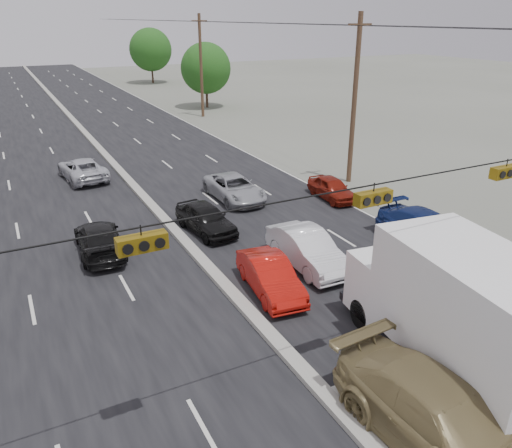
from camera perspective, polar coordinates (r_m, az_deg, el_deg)
The scene contains 18 objects.
ground at distance 15.03m, azimuth 6.68°, elevation -17.91°, with size 200.00×200.00×0.00m, color #606356.
road_surface at distance 41.04m, azimuth -17.30°, elevation 7.93°, with size 20.00×160.00×0.02m, color black.
center_median at distance 41.01m, azimuth -17.31°, elevation 8.07°, with size 0.50×160.00×0.20m, color gray.
utility_pole_right_b at distance 31.30m, azimuth 11.19°, elevation 13.76°, with size 1.60×0.30×10.00m.
utility_pole_right_c at distance 53.10m, azimuth -6.30°, elevation 17.55°, with size 1.60×0.30×10.00m.
traffic_signals at distance 13.03m, azimuth 12.91°, elevation 3.05°, with size 25.00×0.30×0.54m.
tree_right_mid at distance 58.72m, azimuth -5.76°, elevation 17.30°, with size 5.60×5.60×7.14m.
tree_right_far at distance 82.62m, azimuth -11.96°, elevation 18.91°, with size 6.40×6.40×8.16m.
box_truck at distance 15.35m, azimuth 21.79°, elevation -9.14°, with size 3.77×8.24×4.03m.
tan_sedan at distance 13.39m, azimuth 20.66°, elevation -20.50°, with size 2.50×6.14×1.78m, color olive.
red_sedan at distance 18.89m, azimuth 1.64°, elevation -6.02°, with size 1.43×4.09×1.35m, color #B9120B.
queue_car_a at distance 24.20m, azimuth -5.77°, elevation 0.64°, with size 1.66×4.13×1.41m, color black.
queue_car_b at distance 20.88m, azimuth 5.90°, elevation -2.92°, with size 1.62×4.64×1.53m, color white.
queue_car_c at distance 28.47m, azimuth -2.48°, elevation 4.10°, with size 2.25×4.87×1.35m, color #9C9EA3.
queue_car_d at distance 23.66m, azimuth 19.09°, elevation -0.86°, with size 2.22×5.47×1.59m, color navy.
queue_car_e at distance 28.89m, azimuth 8.67°, elevation 4.03°, with size 1.48×3.68×1.26m, color maroon.
oncoming_near at distance 22.97m, azimuth -17.47°, elevation -1.70°, with size 1.87×4.59×1.33m, color black.
oncoming_far at distance 33.95m, azimuth -19.23°, elevation 5.94°, with size 2.28×4.94×1.37m, color #BABBC2.
Camera 1 is at (-6.67, -9.30, 9.74)m, focal length 35.00 mm.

